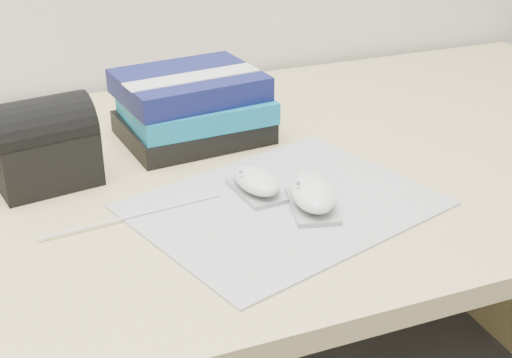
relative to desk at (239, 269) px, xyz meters
name	(u,v)px	position (x,y,z in m)	size (l,w,h in m)	color
desk	(239,269)	(0.00, 0.00, 0.00)	(1.60, 0.80, 0.73)	tan
mousepad	(284,205)	(-0.01, -0.21, 0.24)	(0.38, 0.29, 0.00)	gray
mouse_rear	(256,182)	(-0.03, -0.17, 0.25)	(0.06, 0.10, 0.04)	gray
mouse_front	(313,195)	(0.02, -0.24, 0.26)	(0.08, 0.12, 0.04)	gray
usb_cable	(134,216)	(-0.21, -0.17, 0.24)	(0.00, 0.00, 0.25)	silver
book_stack	(192,107)	(-0.05, 0.06, 0.29)	(0.24, 0.20, 0.11)	black
pouch	(44,144)	(-0.30, -0.03, 0.30)	(0.15, 0.11, 0.13)	black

